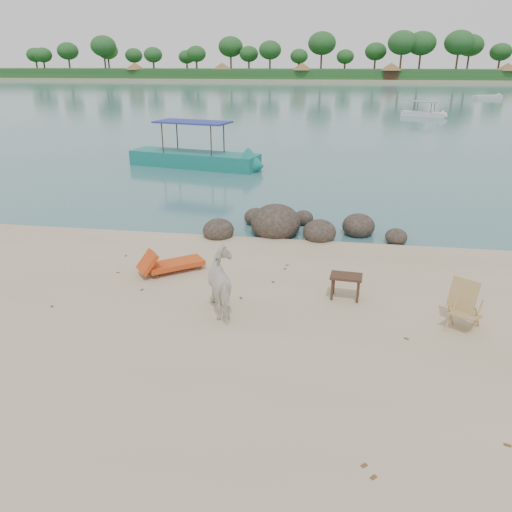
{
  "coord_description": "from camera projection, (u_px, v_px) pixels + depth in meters",
  "views": [
    {
      "loc": [
        1.63,
        -8.31,
        5.09
      ],
      "look_at": [
        -0.01,
        2.0,
        1.0
      ],
      "focal_mm": 35.0,
      "sensor_mm": 36.0,
      "label": 1
    }
  ],
  "objects": [
    {
      "name": "far_scenery",
      "position": [
        335.0,
        69.0,
        134.28
      ],
      "size": [
        420.0,
        18.0,
        9.5
      ],
      "color": "#1E4C1E",
      "rests_on": "ground"
    },
    {
      "name": "boat_near",
      "position": [
        193.0,
        129.0,
        25.27
      ],
      "size": [
        7.87,
        3.33,
        3.72
      ],
      "primitive_type": null,
      "rotation": [
        0.0,
        0.0,
        -0.22
      ],
      "color": "#157068",
      "rests_on": "water"
    },
    {
      "name": "boulders",
      "position": [
        290.0,
        226.0,
        15.76
      ],
      "size": [
        6.21,
        2.8,
        1.18
      ],
      "rotation": [
        0.0,
        0.0,
        -0.3
      ],
      "color": "#2C241D",
      "rests_on": "ground"
    },
    {
      "name": "water",
      "position": [
        330.0,
        90.0,
        92.49
      ],
      "size": [
        400.0,
        400.0,
        0.0
      ],
      "primitive_type": "plane",
      "color": "#36636C",
      "rests_on": "ground"
    },
    {
      "name": "lounge_chair",
      "position": [
        175.0,
        262.0,
        12.81
      ],
      "size": [
        1.82,
        1.61,
        0.54
      ],
      "primitive_type": null,
      "rotation": [
        0.0,
        0.0,
        0.66
      ],
      "color": "#CF5718",
      "rests_on": "ground"
    },
    {
      "name": "boat_far",
      "position": [
        488.0,
        96.0,
        72.48
      ],
      "size": [
        5.09,
        3.5,
        0.6
      ],
      "primitive_type": null,
      "rotation": [
        0.0,
        0.0,
        0.5
      ],
      "color": "beige",
      "rests_on": "water"
    },
    {
      "name": "far_shore",
      "position": [
        335.0,
        77.0,
        166.05
      ],
      "size": [
        420.0,
        90.0,
        1.4
      ],
      "primitive_type": "cube",
      "color": "tan",
      "rests_on": "ground"
    },
    {
      "name": "boat_mid",
      "position": [
        425.0,
        104.0,
        48.85
      ],
      "size": [
        4.72,
        3.27,
        2.36
      ],
      "primitive_type": null,
      "rotation": [
        0.0,
        0.0,
        -0.51
      ],
      "color": "silver",
      "rests_on": "water"
    },
    {
      "name": "side_table",
      "position": [
        345.0,
        288.0,
        11.31
      ],
      "size": [
        0.74,
        0.51,
        0.57
      ],
      "primitive_type": null,
      "rotation": [
        0.0,
        0.0,
        -0.09
      ],
      "color": "black",
      "rests_on": "ground"
    },
    {
      "name": "dead_leaves",
      "position": [
        243.0,
        313.0,
        10.78
      ],
      "size": [
        8.77,
        7.19,
        0.0
      ],
      "color": "brown",
      "rests_on": "ground"
    },
    {
      "name": "cow",
      "position": [
        225.0,
        284.0,
        10.65
      ],
      "size": [
        1.3,
        1.67,
        1.29
      ],
      "primitive_type": "imported",
      "rotation": [
        0.0,
        0.0,
        3.6
      ],
      "color": "white",
      "rests_on": "ground"
    },
    {
      "name": "deck_chair",
      "position": [
        465.0,
        309.0,
        9.95
      ],
      "size": [
        0.87,
        0.89,
        0.95
      ],
      "primitive_type": null,
      "rotation": [
        0.0,
        0.0,
        -0.6
      ],
      "color": "tan",
      "rests_on": "ground"
    }
  ]
}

